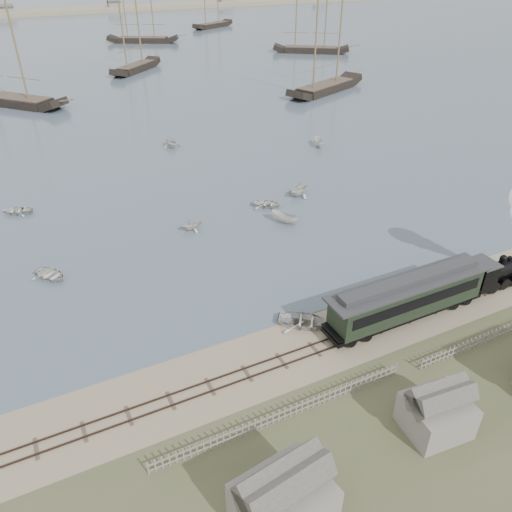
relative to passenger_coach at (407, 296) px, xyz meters
name	(u,v)px	position (x,y,z in m)	size (l,w,h in m)	color
ground	(312,331)	(-7.98, 2.00, -2.34)	(600.00, 600.00, 0.00)	tan
harbor_water	(51,39)	(-7.98, 172.00, -2.31)	(600.00, 336.00, 0.06)	#4C5E6D
rail_track	(325,345)	(-7.98, 0.00, -2.30)	(120.00, 1.80, 0.16)	#35241D
picket_fence_west	(285,419)	(-14.48, -5.00, -2.34)	(19.00, 0.10, 1.20)	slate
picket_fence_east	(491,341)	(4.52, -5.50, -2.34)	(15.00, 0.10, 1.20)	slate
shed_mid	(432,428)	(-5.98, -10.00, -2.34)	(4.00, 3.50, 3.60)	slate
far_spit	(29,15)	(-7.98, 252.00, -2.34)	(500.00, 20.00, 1.80)	tan
passenger_coach	(407,296)	(0.00, 0.00, 0.00)	(15.38, 2.97, 3.73)	black
beached_dinghy	(304,321)	(-8.24, 3.01, -1.89)	(4.41, 3.15, 0.91)	silver
rowboat_0	(50,275)	(-26.63, 19.85, -1.90)	(3.67, 2.62, 0.76)	silver
rowboat_1	(191,224)	(-11.02, 23.05, -1.58)	(2.69, 2.32, 1.42)	silver
rowboat_2	(284,218)	(-0.87, 19.75, -1.63)	(3.39, 1.28, 1.31)	silver
rowboat_3	(267,204)	(-0.71, 24.42, -1.91)	(3.59, 2.57, 0.74)	silver
rowboat_4	(299,189)	(4.52, 25.53, -1.38)	(3.45, 2.97, 1.82)	silver
rowboat_5	(319,142)	(16.71, 40.08, -1.63)	(3.39, 1.28, 1.31)	silver
rowboat_6	(17,211)	(-28.42, 36.08, -1.91)	(3.58, 2.56, 0.74)	silver
rowboat_7	(171,142)	(-4.60, 50.15, -1.40)	(3.37, 2.91, 1.77)	silver
schooner_2	(1,52)	(-25.37, 88.20, 7.72)	(24.36, 5.62, 20.00)	black
schooner_3	(131,29)	(5.10, 108.39, 7.72)	(18.59, 4.29, 20.00)	black
schooner_4	(329,43)	(37.01, 69.26, 7.72)	(23.09, 5.33, 20.00)	black
schooner_5	(313,16)	(58.71, 110.78, 7.72)	(22.44, 5.18, 20.00)	black
schooner_8	(139,9)	(18.53, 151.04, 7.72)	(23.01, 5.31, 20.00)	black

